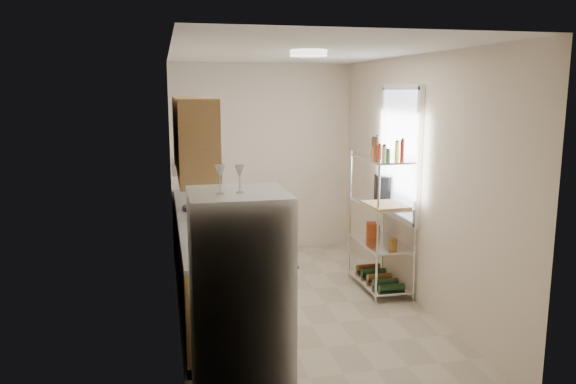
# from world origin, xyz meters

# --- Properties ---
(room) EXTENTS (2.52, 4.42, 2.62)m
(room) POSITION_xyz_m (0.00, 0.00, 1.30)
(room) COLOR #C0B39C
(room) RESTS_ON ground
(counter_run) EXTENTS (0.63, 3.51, 0.90)m
(counter_run) POSITION_xyz_m (-0.92, 0.44, 0.45)
(counter_run) COLOR tan
(counter_run) RESTS_ON ground
(upper_cabinets) EXTENTS (0.33, 2.20, 0.72)m
(upper_cabinets) POSITION_xyz_m (-1.05, 0.10, 1.81)
(upper_cabinets) COLOR tan
(upper_cabinets) RESTS_ON room
(range_hood) EXTENTS (0.50, 0.60, 0.12)m
(range_hood) POSITION_xyz_m (-1.00, 0.90, 1.39)
(range_hood) COLOR #B7BABC
(range_hood) RESTS_ON room
(window) EXTENTS (0.06, 1.00, 1.46)m
(window) POSITION_xyz_m (1.23, 0.35, 1.55)
(window) COLOR white
(window) RESTS_ON room
(bakers_rack) EXTENTS (0.45, 0.90, 1.73)m
(bakers_rack) POSITION_xyz_m (1.00, 0.30, 1.11)
(bakers_rack) COLOR silver
(bakers_rack) RESTS_ON ground
(ceiling_dome) EXTENTS (0.34, 0.34, 0.05)m
(ceiling_dome) POSITION_xyz_m (0.00, -0.30, 2.57)
(ceiling_dome) COLOR white
(ceiling_dome) RESTS_ON room
(refrigerator) EXTENTS (0.65, 0.65, 1.58)m
(refrigerator) POSITION_xyz_m (-0.87, -1.82, 0.79)
(refrigerator) COLOR white
(refrigerator) RESTS_ON ground
(wine_glass_a) EXTENTS (0.07, 0.07, 0.19)m
(wine_glass_a) POSITION_xyz_m (-0.99, -1.88, 1.68)
(wine_glass_a) COLOR silver
(wine_glass_a) RESTS_ON refrigerator
(wine_glass_b) EXTENTS (0.06, 0.06, 0.18)m
(wine_glass_b) POSITION_xyz_m (-0.86, -1.86, 1.67)
(wine_glass_b) COLOR silver
(wine_glass_b) RESTS_ON refrigerator
(rice_cooker) EXTENTS (0.28, 0.28, 0.23)m
(rice_cooker) POSITION_xyz_m (-0.90, 0.35, 1.01)
(rice_cooker) COLOR silver
(rice_cooker) RESTS_ON counter_run
(frying_pan_large) EXTENTS (0.33, 0.33, 0.05)m
(frying_pan_large) POSITION_xyz_m (-1.01, 0.87, 0.92)
(frying_pan_large) COLOR black
(frying_pan_large) RESTS_ON counter_run
(frying_pan_small) EXTENTS (0.25, 0.25, 0.05)m
(frying_pan_small) POSITION_xyz_m (-0.89, 0.89, 0.92)
(frying_pan_small) COLOR black
(frying_pan_small) RESTS_ON counter_run
(cutting_board) EXTENTS (0.40, 0.50, 0.03)m
(cutting_board) POSITION_xyz_m (0.95, 0.06, 1.03)
(cutting_board) COLOR tan
(cutting_board) RESTS_ON bakers_rack
(espresso_machine) EXTENTS (0.19, 0.25, 0.26)m
(espresso_machine) POSITION_xyz_m (1.15, 0.63, 1.14)
(espresso_machine) COLOR black
(espresso_machine) RESTS_ON bakers_rack
(storage_bag) EXTENTS (0.14, 0.17, 0.17)m
(storage_bag) POSITION_xyz_m (0.98, 0.52, 0.64)
(storage_bag) COLOR #9E3813
(storage_bag) RESTS_ON bakers_rack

